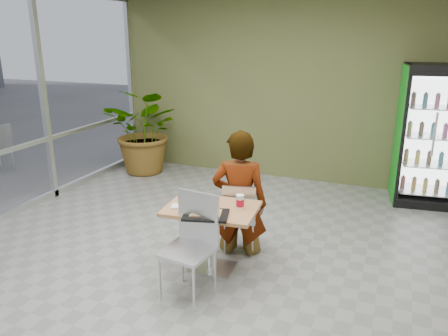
# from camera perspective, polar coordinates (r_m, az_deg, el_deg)

# --- Properties ---
(ground) EXTENTS (7.00, 7.00, 0.00)m
(ground) POSITION_cam_1_polar(r_m,az_deg,el_deg) (5.08, -4.47, -12.53)
(ground) COLOR gray
(ground) RESTS_ON ground
(room_envelope) EXTENTS (6.00, 7.00, 3.20)m
(room_envelope) POSITION_cam_1_polar(r_m,az_deg,el_deg) (4.51, -4.94, 5.41)
(room_envelope) COLOR silver
(room_envelope) RESTS_ON ground
(dining_table) EXTENTS (1.01, 0.75, 0.75)m
(dining_table) POSITION_cam_1_polar(r_m,az_deg,el_deg) (4.74, -1.61, -7.51)
(dining_table) COLOR #9E6443
(dining_table) RESTS_ON ground
(chair_far) EXTENTS (0.46, 0.46, 0.87)m
(chair_far) POSITION_cam_1_polar(r_m,az_deg,el_deg) (5.13, 2.07, -5.87)
(chair_far) COLOR silver
(chair_far) RESTS_ON ground
(chair_near) EXTENTS (0.51, 0.51, 1.04)m
(chair_near) POSITION_cam_1_polar(r_m,az_deg,el_deg) (4.35, -4.09, -8.88)
(chair_near) COLOR silver
(chair_near) RESTS_ON ground
(seated_woman) EXTENTS (0.73, 0.56, 1.79)m
(seated_woman) POSITION_cam_1_polar(r_m,az_deg,el_deg) (5.14, 2.03, -4.80)
(seated_woman) COLOR black
(seated_woman) RESTS_ON ground
(pizza_plate) EXTENTS (0.28, 0.21, 0.03)m
(pizza_plate) POSITION_cam_1_polar(r_m,az_deg,el_deg) (4.66, -1.91, -4.87)
(pizza_plate) COLOR silver
(pizza_plate) RESTS_ON dining_table
(soda_cup) EXTENTS (0.09, 0.09, 0.15)m
(soda_cup) POSITION_cam_1_polar(r_m,az_deg,el_deg) (4.59, 2.12, -4.46)
(soda_cup) COLOR silver
(soda_cup) RESTS_ON dining_table
(napkin_stack) EXTENTS (0.17, 0.17, 0.02)m
(napkin_stack) POSITION_cam_1_polar(r_m,az_deg,el_deg) (4.67, -5.99, -5.00)
(napkin_stack) COLOR silver
(napkin_stack) RESTS_ON dining_table
(cafeteria_tray) EXTENTS (0.52, 0.43, 0.03)m
(cafeteria_tray) POSITION_cam_1_polar(r_m,az_deg,el_deg) (4.43, -2.38, -6.14)
(cafeteria_tray) COLOR black
(cafeteria_tray) RESTS_ON dining_table
(beverage_fridge) EXTENTS (1.04, 0.85, 2.10)m
(beverage_fridge) POSITION_cam_1_polar(r_m,az_deg,el_deg) (7.21, 25.51, 3.78)
(beverage_fridge) COLOR black
(beverage_fridge) RESTS_ON ground
(potted_plant) EXTENTS (1.43, 1.24, 1.59)m
(potted_plant) POSITION_cam_1_polar(r_m,az_deg,el_deg) (8.19, -10.08, 4.80)
(potted_plant) COLOR #396829
(potted_plant) RESTS_ON ground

